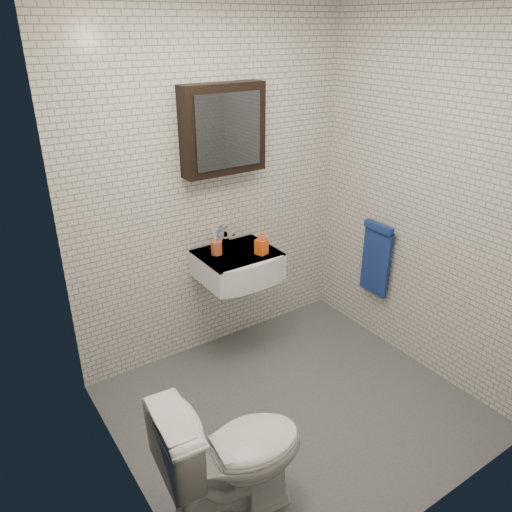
% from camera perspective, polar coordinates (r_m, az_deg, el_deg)
% --- Properties ---
extents(ground, '(2.20, 2.00, 0.01)m').
position_cam_1_polar(ground, '(3.51, 4.36, -16.95)').
color(ground, '#4F5257').
rests_on(ground, ground).
extents(room_shell, '(2.22, 2.02, 2.51)m').
position_cam_1_polar(room_shell, '(2.75, 5.35, 6.30)').
color(room_shell, silver).
rests_on(room_shell, ground).
extents(washbasin, '(0.55, 0.50, 0.20)m').
position_cam_1_polar(washbasin, '(3.61, -1.80, -1.14)').
color(washbasin, white).
rests_on(washbasin, room_shell).
extents(faucet, '(0.06, 0.20, 0.15)m').
position_cam_1_polar(faucet, '(3.69, -3.46, 2.23)').
color(faucet, silver).
rests_on(faucet, washbasin).
extents(mirror_cabinet, '(0.60, 0.15, 0.60)m').
position_cam_1_polar(mirror_cabinet, '(3.46, -3.77, 14.23)').
color(mirror_cabinet, black).
rests_on(mirror_cabinet, room_shell).
extents(towel_rail, '(0.09, 0.30, 0.58)m').
position_cam_1_polar(towel_rail, '(3.94, 13.59, -0.01)').
color(towel_rail, silver).
rests_on(towel_rail, room_shell).
extents(toothbrush_cup, '(0.09, 0.09, 0.22)m').
position_cam_1_polar(toothbrush_cup, '(3.56, -4.54, 1.04)').
color(toothbrush_cup, '#B7522D').
rests_on(toothbrush_cup, washbasin).
extents(soap_bottle, '(0.09, 0.10, 0.17)m').
position_cam_1_polar(soap_bottle, '(3.53, 0.64, 1.48)').
color(soap_bottle, orange).
rests_on(soap_bottle, washbasin).
extents(toilet, '(0.78, 0.50, 0.76)m').
position_cam_1_polar(toilet, '(2.70, -2.70, -21.70)').
color(toilet, white).
rests_on(toilet, ground).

